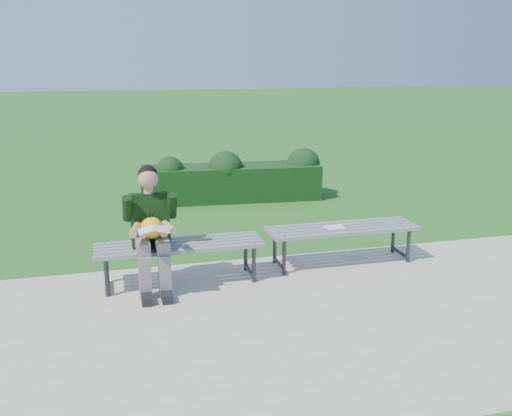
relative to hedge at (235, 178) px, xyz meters
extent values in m
plane|color=#2B7815|center=(-0.81, -3.10, -0.37)|extent=(80.00, 80.00, 0.00)
cube|color=#B1A497|center=(-0.81, -4.85, -0.36)|extent=(30.00, 3.50, 0.02)
cube|color=#113910|center=(-0.07, 0.02, -0.07)|extent=(3.14, 1.01, 0.60)
sphere|color=#113910|center=(-1.13, 0.01, 0.20)|extent=(0.51, 0.51, 0.48)
sphere|color=#113910|center=(-0.18, -0.07, 0.20)|extent=(0.65, 0.65, 0.60)
sphere|color=#113910|center=(1.23, -0.05, 0.20)|extent=(0.64, 0.64, 0.60)
cube|color=slate|center=(-1.43, -3.87, 0.08)|extent=(1.80, 0.08, 0.04)
cube|color=slate|center=(-1.43, -3.76, 0.08)|extent=(1.80, 0.08, 0.04)
cube|color=slate|center=(-1.43, -3.66, 0.08)|extent=(1.80, 0.08, 0.04)
cube|color=slate|center=(-1.43, -3.55, 0.08)|extent=(1.80, 0.08, 0.04)
cube|color=slate|center=(-1.43, -3.45, 0.08)|extent=(1.80, 0.08, 0.04)
cylinder|color=#2D2D30|center=(-2.21, -3.85, -0.15)|extent=(0.04, 0.04, 0.41)
cylinder|color=#2D2D30|center=(-2.21, -3.47, -0.15)|extent=(0.04, 0.04, 0.41)
cylinder|color=#2D2D30|center=(-2.21, -3.66, 0.03)|extent=(0.04, 0.42, 0.04)
cylinder|color=#2D2D30|center=(-2.21, -3.66, -0.29)|extent=(0.04, 0.42, 0.04)
cylinder|color=gray|center=(-2.21, -3.87, 0.10)|extent=(0.02, 0.02, 0.01)
cylinder|color=gray|center=(-2.21, -3.45, 0.10)|extent=(0.02, 0.02, 0.01)
cylinder|color=#2D2D30|center=(-0.65, -3.85, -0.15)|extent=(0.04, 0.04, 0.41)
cylinder|color=#2D2D30|center=(-0.65, -3.47, -0.15)|extent=(0.04, 0.04, 0.41)
cylinder|color=#2D2D30|center=(-0.65, -3.66, 0.03)|extent=(0.04, 0.42, 0.04)
cylinder|color=#2D2D30|center=(-0.65, -3.66, -0.29)|extent=(0.04, 0.42, 0.04)
cylinder|color=gray|center=(-0.65, -3.87, 0.10)|extent=(0.02, 0.02, 0.01)
cylinder|color=gray|center=(-0.65, -3.45, 0.10)|extent=(0.02, 0.02, 0.01)
cube|color=slate|center=(0.52, -3.73, 0.08)|extent=(1.80, 0.08, 0.04)
cube|color=slate|center=(0.52, -3.62, 0.08)|extent=(1.80, 0.08, 0.04)
cube|color=slate|center=(0.52, -3.52, 0.08)|extent=(1.80, 0.08, 0.04)
cube|color=slate|center=(0.52, -3.41, 0.08)|extent=(1.80, 0.08, 0.04)
cube|color=slate|center=(0.52, -3.31, 0.08)|extent=(1.80, 0.08, 0.04)
cylinder|color=#2D2D30|center=(-0.26, -3.71, -0.15)|extent=(0.04, 0.04, 0.41)
cylinder|color=#2D2D30|center=(-0.26, -3.33, -0.15)|extent=(0.04, 0.04, 0.41)
cylinder|color=#2D2D30|center=(-0.26, -3.52, 0.03)|extent=(0.04, 0.42, 0.04)
cylinder|color=#2D2D30|center=(-0.26, -3.52, -0.29)|extent=(0.04, 0.42, 0.04)
cylinder|color=gray|center=(-0.26, -3.73, 0.10)|extent=(0.02, 0.02, 0.01)
cylinder|color=gray|center=(-0.26, -3.31, 0.10)|extent=(0.02, 0.02, 0.01)
cylinder|color=#2D2D30|center=(1.30, -3.71, -0.15)|extent=(0.04, 0.04, 0.41)
cylinder|color=#2D2D30|center=(1.30, -3.33, -0.15)|extent=(0.04, 0.04, 0.41)
cylinder|color=#2D2D30|center=(1.30, -3.52, 0.03)|extent=(0.04, 0.42, 0.04)
cylinder|color=#2D2D30|center=(1.30, -3.52, -0.29)|extent=(0.04, 0.42, 0.04)
cylinder|color=gray|center=(1.30, -3.73, 0.10)|extent=(0.02, 0.02, 0.01)
cylinder|color=gray|center=(1.30, -3.31, 0.10)|extent=(0.02, 0.02, 0.01)
cube|color=gray|center=(-1.83, -3.82, 0.16)|extent=(0.14, 0.42, 0.13)
cube|color=gray|center=(-1.63, -3.82, 0.16)|extent=(0.14, 0.42, 0.13)
cube|color=gray|center=(-1.83, -4.00, -0.13)|extent=(0.12, 0.13, 0.45)
cube|color=gray|center=(-1.63, -4.00, -0.13)|extent=(0.12, 0.13, 0.45)
cube|color=black|center=(-1.83, -4.10, -0.31)|extent=(0.11, 0.26, 0.09)
cube|color=black|center=(-1.63, -4.10, -0.31)|extent=(0.11, 0.26, 0.09)
cube|color=black|center=(-1.73, -3.62, 0.38)|extent=(0.40, 0.30, 0.59)
cylinder|color=tan|center=(-1.73, -3.64, 0.70)|extent=(0.10, 0.10, 0.08)
sphere|color=tan|center=(-1.73, -3.66, 0.83)|extent=(0.21, 0.21, 0.21)
sphere|color=black|center=(-1.73, -3.63, 0.86)|extent=(0.21, 0.21, 0.21)
cylinder|color=black|center=(-1.96, -3.72, 0.54)|extent=(0.10, 0.21, 0.30)
cylinder|color=black|center=(-1.50, -3.72, 0.54)|extent=(0.10, 0.21, 0.30)
cylinder|color=tan|center=(-1.90, -3.94, 0.37)|extent=(0.14, 0.31, 0.08)
cylinder|color=tan|center=(-1.56, -3.94, 0.37)|extent=(0.14, 0.31, 0.08)
sphere|color=tan|center=(-1.83, -4.10, 0.37)|extent=(0.09, 0.09, 0.09)
sphere|color=tan|center=(-1.63, -4.10, 0.37)|extent=(0.09, 0.09, 0.09)
sphere|color=yellow|center=(-1.73, -3.84, 0.35)|extent=(0.22, 0.22, 0.22)
cone|color=orange|center=(-1.73, -3.95, 0.34)|extent=(0.07, 0.07, 0.07)
cone|color=black|center=(-1.75, -3.83, 0.48)|extent=(0.03, 0.04, 0.07)
cone|color=black|center=(-1.72, -3.82, 0.47)|extent=(0.03, 0.04, 0.06)
sphere|color=white|center=(-1.78, -3.94, 0.38)|extent=(0.04, 0.04, 0.04)
sphere|color=white|center=(-1.69, -3.94, 0.38)|extent=(0.04, 0.04, 0.04)
cube|color=white|center=(-1.81, -4.12, 0.41)|extent=(0.15, 0.20, 0.05)
cube|color=white|center=(-1.66, -4.12, 0.41)|extent=(0.15, 0.20, 0.05)
cube|color=white|center=(0.42, -3.52, 0.10)|extent=(0.23, 0.17, 0.01)
camera|label=1|loc=(-2.11, -9.52, 2.03)|focal=40.00mm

